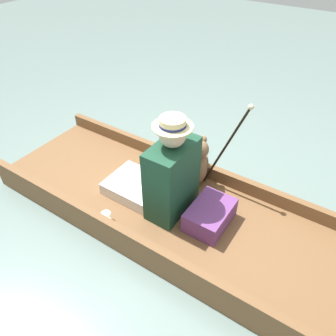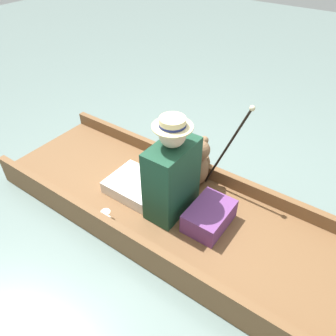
% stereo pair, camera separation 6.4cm
% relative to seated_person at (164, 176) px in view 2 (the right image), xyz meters
% --- Properties ---
extents(ground_plane, '(16.00, 16.00, 0.00)m').
position_rel_seated_person_xyz_m(ground_plane, '(0.02, 0.01, -0.45)').
color(ground_plane, slate).
extents(punt_boat, '(1.06, 3.05, 0.27)m').
position_rel_seated_person_xyz_m(punt_boat, '(0.02, 0.01, -0.37)').
color(punt_boat, brown).
rests_on(punt_boat, ground_plane).
extents(seat_cushion, '(0.40, 0.28, 0.17)m').
position_rel_seated_person_xyz_m(seat_cushion, '(0.03, -0.41, -0.22)').
color(seat_cushion, '#6B3875').
rests_on(seat_cushion, punt_boat).
extents(seated_person, '(0.45, 0.75, 0.85)m').
position_rel_seated_person_xyz_m(seated_person, '(0.00, 0.00, 0.00)').
color(seated_person, white).
rests_on(seated_person, punt_boat).
extents(teddy_bear, '(0.33, 0.19, 0.47)m').
position_rel_seated_person_xyz_m(teddy_bear, '(0.39, -0.09, -0.09)').
color(teddy_bear, '#846042').
rests_on(teddy_bear, punt_boat).
extents(wine_glass, '(0.08, 0.08, 0.08)m').
position_rel_seated_person_xyz_m(wine_glass, '(-0.40, 0.28, -0.25)').
color(wine_glass, silver).
rests_on(wine_glass, punt_boat).
extents(walking_cane, '(0.04, 0.34, 0.87)m').
position_rel_seated_person_xyz_m(walking_cane, '(0.45, -0.32, 0.19)').
color(walking_cane, black).
rests_on(walking_cane, punt_boat).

